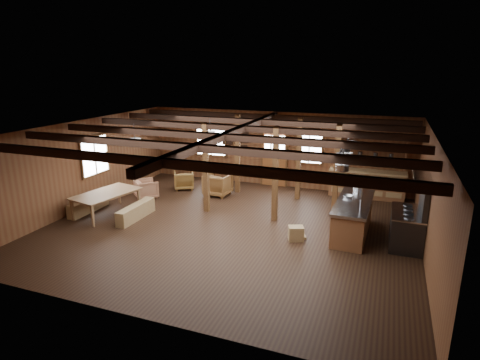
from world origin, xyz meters
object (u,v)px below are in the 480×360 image
object	(u,v)px
armchair_b	(218,184)
kitchen_island	(353,217)
dining_table	(108,204)
armchair_a	(184,180)
armchair_c	(146,189)
commercial_range	(409,222)

from	to	relation	value
armchair_b	kitchen_island	bearing A→B (deg)	162.10
kitchen_island	armchair_b	bearing A→B (deg)	160.95
dining_table	armchair_b	size ratio (longest dim) A/B	2.33
armchair_a	armchair_b	world-z (taller)	armchair_b
kitchen_island	armchair_c	bearing A→B (deg)	176.42
dining_table	armchair_b	xyz separation A→B (m)	(2.38, 2.96, 0.04)
kitchen_island	dining_table	size ratio (longest dim) A/B	1.27
kitchen_island	armchair_c	xyz separation A→B (m)	(-6.96, 0.68, -0.15)
dining_table	armchair_b	world-z (taller)	armchair_b
commercial_range	dining_table	size ratio (longest dim) A/B	0.95
kitchen_island	armchair_c	world-z (taller)	kitchen_island
dining_table	armchair_a	size ratio (longest dim) A/B	2.77
armchair_b	armchair_a	bearing A→B (deg)	-6.30
kitchen_island	commercial_range	bearing A→B (deg)	-7.95
dining_table	armchair_b	bearing A→B (deg)	-27.41
armchair_a	armchair_b	xyz separation A→B (m)	(1.48, -0.25, 0.06)
kitchen_island	armchair_c	distance (m)	7.00
kitchen_island	dining_table	bearing A→B (deg)	-169.07
armchair_b	armchair_c	size ratio (longest dim) A/B	1.20
armchair_a	armchair_b	size ratio (longest dim) A/B	0.84
commercial_range	kitchen_island	bearing A→B (deg)	170.04
armchair_b	armchair_c	xyz separation A→B (m)	(-2.19, -1.16, -0.06)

